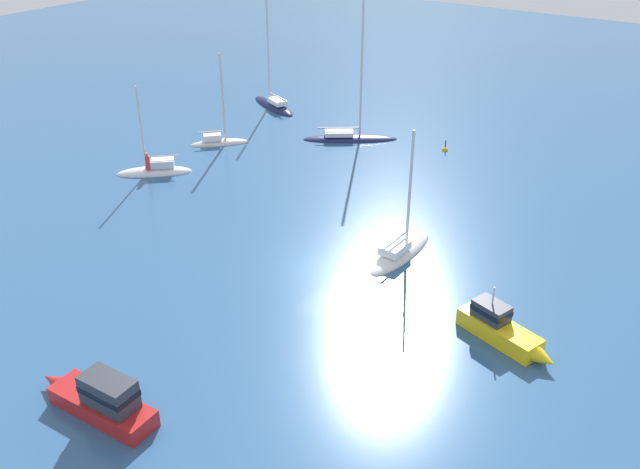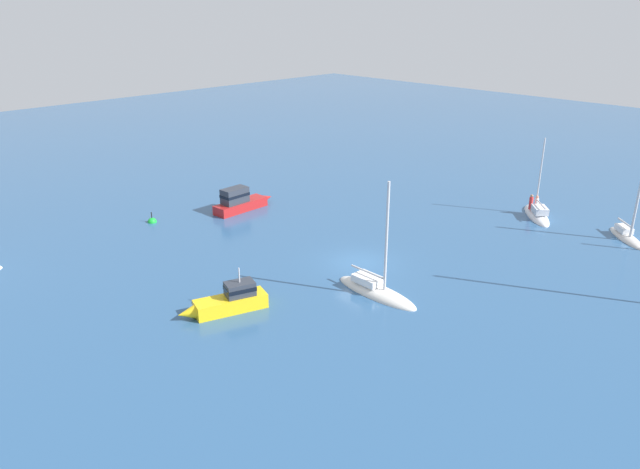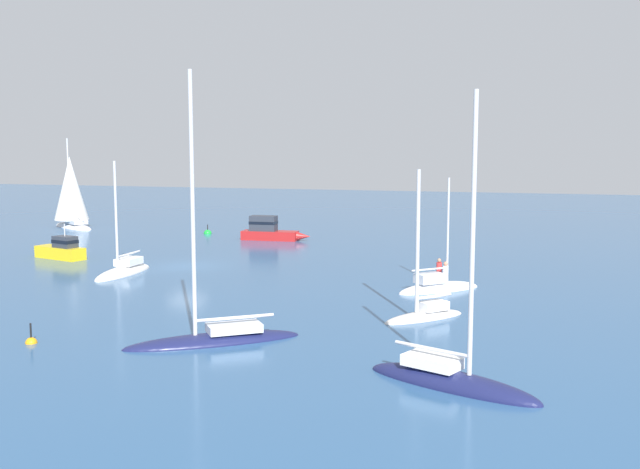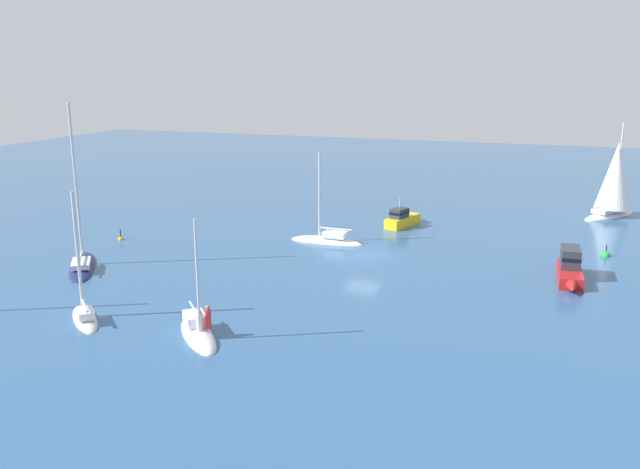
{
  "view_description": "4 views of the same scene",
  "coord_description": "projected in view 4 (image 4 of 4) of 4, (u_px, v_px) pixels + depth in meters",
  "views": [
    {
      "loc": [
        -26.73,
        -17.9,
        19.58
      ],
      "look_at": [
        2.16,
        1.81,
        0.59
      ],
      "focal_mm": 38.23,
      "sensor_mm": 36.0,
      "label": 1
    },
    {
      "loc": [
        24.78,
        -28.28,
        16.76
      ],
      "look_at": [
        -1.2,
        -2.58,
        2.46
      ],
      "focal_mm": 33.78,
      "sensor_mm": 36.0,
      "label": 2
    },
    {
      "loc": [
        47.18,
        22.16,
        8.57
      ],
      "look_at": [
        2.86,
        10.2,
        2.85
      ],
      "focal_mm": 42.85,
      "sensor_mm": 36.0,
      "label": 3
    },
    {
      "loc": [
        -12.78,
        45.79,
        13.76
      ],
      "look_at": [
        4.07,
        -1.85,
        0.83
      ],
      "focal_mm": 37.01,
      "sensor_mm": 36.0,
      "label": 4
    }
  ],
  "objects": [
    {
      "name": "sailboat_1",
      "position": [
        327.0,
        241.0,
        52.97
      ],
      "size": [
        6.11,
        1.8,
        7.73
      ],
      "rotation": [
        0.0,
        0.0,
        6.26
      ],
      "color": "silver",
      "rests_on": "ground"
    },
    {
      "name": "mooring_buoy",
      "position": [
        121.0,
        239.0,
        53.86
      ],
      "size": [
        0.5,
        0.5,
        1.11
      ],
      "color": "orange",
      "rests_on": "ground"
    },
    {
      "name": "yacht_1",
      "position": [
        82.0,
        264.0,
        46.3
      ],
      "size": [
        5.79,
        7.22,
        11.79
      ],
      "rotation": [
        0.0,
        0.0,
        5.33
      ],
      "color": "#191E4C",
      "rests_on": "ground"
    },
    {
      "name": "powerboat",
      "position": [
        570.0,
        268.0,
        43.52
      ],
      "size": [
        1.69,
        6.02,
        2.07
      ],
      "rotation": [
        0.0,
        0.0,
        1.61
      ],
      "color": "#B21E1E",
      "rests_on": "ground"
    },
    {
      "name": "ground_plane",
      "position": [
        363.0,
        255.0,
        49.36
      ],
      "size": [
        160.0,
        160.0,
        0.0
      ],
      "primitive_type": "plane",
      "color": "#2D5684"
    },
    {
      "name": "yacht",
      "position": [
        85.0,
        316.0,
        36.75
      ],
      "size": [
        4.18,
        4.07,
        7.55
      ],
      "rotation": [
        0.0,
        0.0,
        5.52
      ],
      "color": "silver",
      "rests_on": "ground"
    },
    {
      "name": "channel_buoy",
      "position": [
        606.0,
        256.0,
        49.18
      ],
      "size": [
        0.74,
        0.74,
        1.22
      ],
      "color": "green",
      "rests_on": "ground"
    },
    {
      "name": "yacht_2",
      "position": [
        198.0,
        333.0,
        34.61
      ],
      "size": [
        4.68,
        4.98,
        6.93
      ],
      "rotation": [
        0.0,
        0.0,
        2.3
      ],
      "color": "white",
      "rests_on": "ground"
    },
    {
      "name": "sailboat",
      "position": [
        614.0,
        183.0,
        61.62
      ],
      "size": [
        5.85,
        7.12,
        9.16
      ],
      "rotation": [
        0.0,
        0.0,
        4.1
      ],
      "color": "white",
      "rests_on": "ground"
    },
    {
      "name": "cabin_cruiser",
      "position": [
        403.0,
        218.0,
        58.45
      ],
      "size": [
        2.64,
        5.23,
        2.58
      ],
      "rotation": [
        0.0,
        0.0,
        4.39
      ],
      "color": "yellow",
      "rests_on": "ground"
    }
  ]
}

